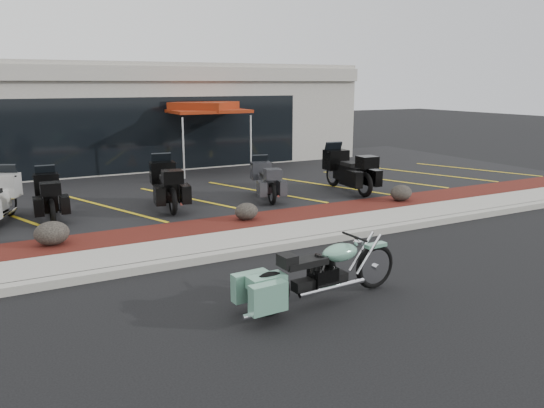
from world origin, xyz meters
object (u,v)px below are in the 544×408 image
hero_cruiser (375,260)px  popup_canopy (204,108)px  traffic_cone (162,175)px  touring_white (8,190)px

hero_cruiser → popup_canopy: size_ratio=0.84×
hero_cruiser → traffic_cone: size_ratio=5.58×
touring_white → popup_canopy: bearing=-32.8°
hero_cruiser → touring_white: 9.04m
traffic_cone → popup_canopy: size_ratio=0.15×
touring_white → traffic_cone: 5.22m
touring_white → popup_canopy: size_ratio=0.65×
hero_cruiser → popup_canopy: (1.53, 11.67, 1.89)m
traffic_cone → popup_canopy: bearing=37.4°
touring_white → traffic_cone: size_ratio=4.30×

